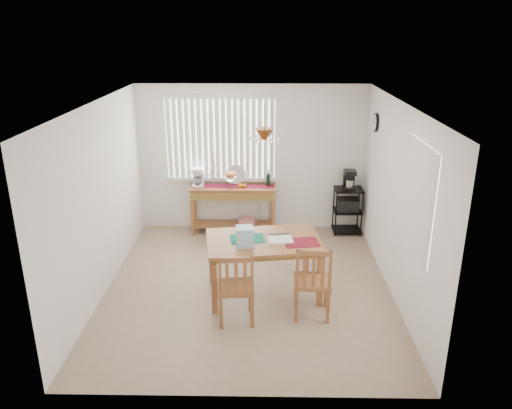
{
  "coord_description": "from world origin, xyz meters",
  "views": [
    {
      "loc": [
        0.22,
        -6.32,
        3.54
      ],
      "look_at": [
        0.1,
        0.55,
        1.05
      ],
      "focal_mm": 35.0,
      "sensor_mm": 36.0,
      "label": 1
    }
  ],
  "objects_px": {
    "cart_items": "(349,180)",
    "dining_table": "(264,246)",
    "sideboard": "(234,198)",
    "chair_right": "(312,282)",
    "wire_cart": "(348,206)",
    "chair_left": "(236,288)"
  },
  "relations": [
    {
      "from": "dining_table",
      "to": "chair_right",
      "type": "bearing_deg",
      "value": -42.78
    },
    {
      "from": "sideboard",
      "to": "cart_items",
      "type": "distance_m",
      "value": 2.05
    },
    {
      "from": "chair_right",
      "to": "sideboard",
      "type": "bearing_deg",
      "value": 112.64
    },
    {
      "from": "wire_cart",
      "to": "dining_table",
      "type": "distance_m",
      "value": 2.65
    },
    {
      "from": "sideboard",
      "to": "dining_table",
      "type": "relative_size",
      "value": 0.93
    },
    {
      "from": "cart_items",
      "to": "chair_left",
      "type": "distance_m",
      "value": 3.47
    },
    {
      "from": "dining_table",
      "to": "chair_left",
      "type": "bearing_deg",
      "value": -115.35
    },
    {
      "from": "sideboard",
      "to": "wire_cart",
      "type": "bearing_deg",
      "value": -0.46
    },
    {
      "from": "wire_cart",
      "to": "chair_left",
      "type": "bearing_deg",
      "value": -122.24
    },
    {
      "from": "cart_items",
      "to": "chair_left",
      "type": "xyz_separation_m",
      "value": [
        -1.82,
        -2.9,
        -0.52
      ]
    },
    {
      "from": "chair_right",
      "to": "dining_table",
      "type": "bearing_deg",
      "value": 137.22
    },
    {
      "from": "sideboard",
      "to": "cart_items",
      "type": "bearing_deg",
      "value": -0.21
    },
    {
      "from": "sideboard",
      "to": "chair_right",
      "type": "relative_size",
      "value": 1.53
    },
    {
      "from": "chair_left",
      "to": "dining_table",
      "type": "bearing_deg",
      "value": 64.65
    },
    {
      "from": "cart_items",
      "to": "chair_right",
      "type": "bearing_deg",
      "value": -107.45
    },
    {
      "from": "chair_right",
      "to": "cart_items",
      "type": "bearing_deg",
      "value": 72.55
    },
    {
      "from": "sideboard",
      "to": "dining_table",
      "type": "height_order",
      "value": "sideboard"
    },
    {
      "from": "dining_table",
      "to": "chair_right",
      "type": "height_order",
      "value": "chair_right"
    },
    {
      "from": "cart_items",
      "to": "dining_table",
      "type": "xyz_separation_m",
      "value": [
        -1.49,
        -2.19,
        -0.27
      ]
    },
    {
      "from": "cart_items",
      "to": "chair_right",
      "type": "height_order",
      "value": "cart_items"
    },
    {
      "from": "cart_items",
      "to": "sideboard",
      "type": "bearing_deg",
      "value": 179.79
    },
    {
      "from": "wire_cart",
      "to": "chair_left",
      "type": "xyz_separation_m",
      "value": [
        -1.82,
        -2.89,
        -0.03
      ]
    }
  ]
}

